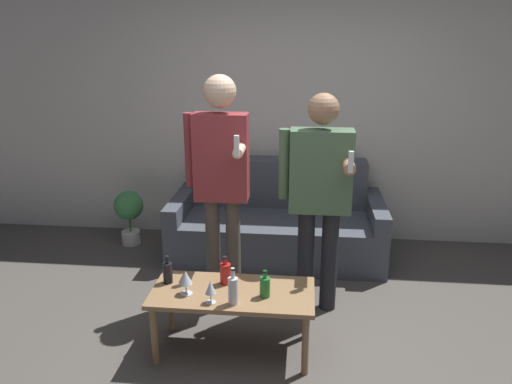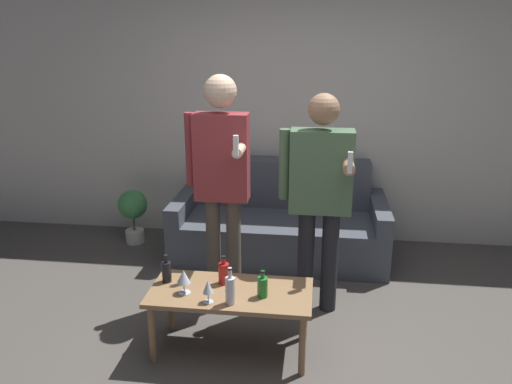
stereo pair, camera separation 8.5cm
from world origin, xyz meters
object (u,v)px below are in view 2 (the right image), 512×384
object	(u,v)px
couch	(280,223)
coffee_table	(231,298)
person_standing_left	(221,172)
bottle_orange	(230,290)
person_standing_right	(320,189)

from	to	relation	value
couch	coffee_table	size ratio (longest dim) A/B	1.86
person_standing_left	bottle_orange	bearing A→B (deg)	-75.88
coffee_table	person_standing_right	world-z (taller)	person_standing_right
person_standing_right	coffee_table	bearing A→B (deg)	-131.90
couch	person_standing_left	bearing A→B (deg)	-110.74
coffee_table	person_standing_right	bearing A→B (deg)	48.10
bottle_orange	person_standing_right	size ratio (longest dim) A/B	0.15
bottle_orange	person_standing_left	distance (m)	0.97
person_standing_right	person_standing_left	bearing A→B (deg)	178.35
bottle_orange	couch	bearing A→B (deg)	84.56
bottle_orange	person_standing_right	xyz separation A→B (m)	(0.52, 0.77, 0.42)
coffee_table	bottle_orange	distance (m)	0.22
couch	person_standing_left	distance (m)	1.28
person_standing_left	person_standing_right	xyz separation A→B (m)	(0.72, -0.02, -0.10)
coffee_table	person_standing_right	xyz separation A→B (m)	(0.55, 0.61, 0.57)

